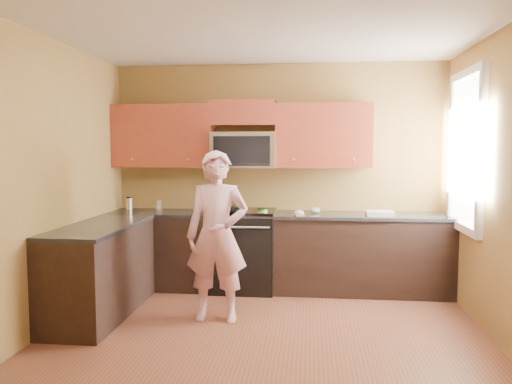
# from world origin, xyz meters

# --- Properties ---
(floor) EXTENTS (4.00, 4.00, 0.00)m
(floor) POSITION_xyz_m (0.00, 0.00, 0.00)
(floor) COLOR brown
(floor) RESTS_ON ground
(ceiling) EXTENTS (4.00, 4.00, 0.00)m
(ceiling) POSITION_xyz_m (0.00, 0.00, 2.70)
(ceiling) COLOR white
(ceiling) RESTS_ON ground
(wall_back) EXTENTS (4.00, 0.00, 4.00)m
(wall_back) POSITION_xyz_m (0.00, 2.00, 1.35)
(wall_back) COLOR brown
(wall_back) RESTS_ON ground
(wall_front) EXTENTS (4.00, 0.00, 4.00)m
(wall_front) POSITION_xyz_m (0.00, -2.00, 1.35)
(wall_front) COLOR brown
(wall_front) RESTS_ON ground
(wall_left) EXTENTS (0.00, 4.00, 4.00)m
(wall_left) POSITION_xyz_m (-2.00, 0.00, 1.35)
(wall_left) COLOR brown
(wall_left) RESTS_ON ground
(cabinet_back_run) EXTENTS (4.00, 0.60, 0.88)m
(cabinet_back_run) POSITION_xyz_m (0.00, 1.70, 0.44)
(cabinet_back_run) COLOR black
(cabinet_back_run) RESTS_ON floor
(cabinet_left_run) EXTENTS (0.60, 1.60, 0.88)m
(cabinet_left_run) POSITION_xyz_m (-1.70, 0.60, 0.44)
(cabinet_left_run) COLOR black
(cabinet_left_run) RESTS_ON floor
(countertop_back) EXTENTS (4.00, 0.62, 0.04)m
(countertop_back) POSITION_xyz_m (0.00, 1.69, 0.90)
(countertop_back) COLOR black
(countertop_back) RESTS_ON cabinet_back_run
(countertop_left) EXTENTS (0.62, 1.60, 0.04)m
(countertop_left) POSITION_xyz_m (-1.69, 0.60, 0.90)
(countertop_left) COLOR black
(countertop_left) RESTS_ON cabinet_left_run
(stove) EXTENTS (0.76, 0.65, 0.95)m
(stove) POSITION_xyz_m (-0.40, 1.68, 0.47)
(stove) COLOR black
(stove) RESTS_ON floor
(microwave) EXTENTS (0.76, 0.40, 0.42)m
(microwave) POSITION_xyz_m (-0.40, 1.80, 1.45)
(microwave) COLOR silver
(microwave) RESTS_ON wall_back
(upper_cab_left) EXTENTS (1.22, 0.33, 0.75)m
(upper_cab_left) POSITION_xyz_m (-1.39, 1.83, 1.45)
(upper_cab_left) COLOR maroon
(upper_cab_left) RESTS_ON wall_back
(upper_cab_right) EXTENTS (1.12, 0.33, 0.75)m
(upper_cab_right) POSITION_xyz_m (0.54, 1.83, 1.45)
(upper_cab_right) COLOR maroon
(upper_cab_right) RESTS_ON wall_back
(upper_cab_over_mw) EXTENTS (0.76, 0.33, 0.30)m
(upper_cab_over_mw) POSITION_xyz_m (-0.40, 1.83, 2.10)
(upper_cab_over_mw) COLOR maroon
(upper_cab_over_mw) RESTS_ON wall_back
(window) EXTENTS (0.06, 1.06, 1.66)m
(window) POSITION_xyz_m (1.98, 1.20, 1.65)
(window) COLOR white
(window) RESTS_ON wall_right
(woman) EXTENTS (0.61, 0.40, 1.66)m
(woman) POSITION_xyz_m (-0.50, 0.59, 0.83)
(woman) COLOR pink
(woman) RESTS_ON floor
(frying_pan) EXTENTS (0.26, 0.43, 0.05)m
(frying_pan) POSITION_xyz_m (-0.47, 1.63, 0.95)
(frying_pan) COLOR black
(frying_pan) RESTS_ON stove
(butter_tub) EXTENTS (0.15, 0.15, 0.09)m
(butter_tub) POSITION_xyz_m (-0.15, 1.50, 0.92)
(butter_tub) COLOR #F6B740
(butter_tub) RESTS_ON countertop_back
(toast_slice) EXTENTS (0.14, 0.14, 0.01)m
(toast_slice) POSITION_xyz_m (0.27, 1.48, 0.93)
(toast_slice) COLOR #B27F47
(toast_slice) RESTS_ON countertop_back
(napkin_a) EXTENTS (0.14, 0.15, 0.06)m
(napkin_a) POSITION_xyz_m (0.27, 1.51, 0.95)
(napkin_a) COLOR silver
(napkin_a) RESTS_ON countertop_back
(napkin_b) EXTENTS (0.13, 0.14, 0.07)m
(napkin_b) POSITION_xyz_m (0.45, 1.74, 0.95)
(napkin_b) COLOR silver
(napkin_b) RESTS_ON countertop_back
(dish_towel) EXTENTS (0.30, 0.24, 0.05)m
(dish_towel) POSITION_xyz_m (1.17, 1.60, 0.95)
(dish_towel) COLOR white
(dish_towel) RESTS_ON countertop_back
(travel_mug) EXTENTS (0.08, 0.08, 0.16)m
(travel_mug) POSITION_xyz_m (-1.84, 1.83, 0.92)
(travel_mug) COLOR silver
(travel_mug) RESTS_ON countertop_back
(glass_a) EXTENTS (0.09, 0.09, 0.12)m
(glass_a) POSITION_xyz_m (-1.46, 1.84, 0.98)
(glass_a) COLOR silver
(glass_a) RESTS_ON countertop_back
(glass_c) EXTENTS (0.07, 0.07, 0.12)m
(glass_c) POSITION_xyz_m (-0.92, 1.83, 0.98)
(glass_c) COLOR silver
(glass_c) RESTS_ON countertop_back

